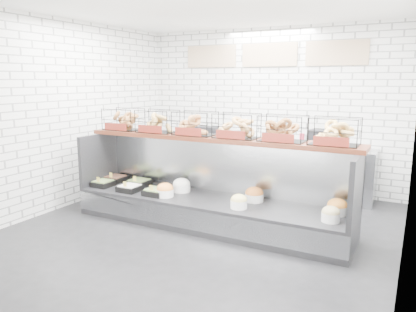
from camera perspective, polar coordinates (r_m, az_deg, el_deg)
The scene contains 5 objects.
ground at distance 5.64m, azimuth -1.44°, elevation -10.68°, with size 5.50×5.50×0.00m, color black.
room_shell at distance 5.78m, azimuth 1.42°, elevation 10.74°, with size 5.02×5.51×3.01m.
display_case at distance 5.82m, azimuth 0.12°, elevation -6.58°, with size 4.00×0.90×1.20m.
bagel_shelf at distance 5.74m, azimuth 1.04°, elevation 4.04°, with size 4.10×0.50×0.40m.
prep_counter at distance 7.63m, azimuth 7.41°, elevation -1.36°, with size 4.00×0.60×1.20m.
Camera 1 is at (2.56, -4.58, 2.06)m, focal length 35.00 mm.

